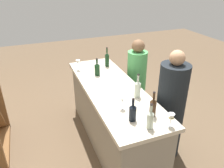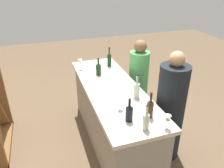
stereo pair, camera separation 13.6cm
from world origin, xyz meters
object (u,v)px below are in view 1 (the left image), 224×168
Objects in this scene: wine_bottle_rightmost_dark_green at (97,69)px; wine_glass_near_left at (171,117)px; person_left_guest at (170,110)px; wine_bottle_center_near_black at (133,112)px; wine_bottle_second_left_amber_brown at (153,107)px; person_center_guest at (136,83)px; wine_glass_near_center at (122,100)px; wine_bottle_leftmost_clear_pale at (150,119)px; wine_bottle_far_right_dark_green at (107,59)px; wine_bottle_second_right_clear_pale at (138,88)px; wine_glass_near_right at (78,63)px.

wine_bottle_rightmost_dark_green is 1.54m from wine_glass_near_left.
wine_bottle_center_near_black is at bearing 32.15° from person_left_guest.
wine_bottle_second_left_amber_brown is 0.21× the size of person_center_guest.
wine_bottle_center_near_black is 1.80× the size of wine_glass_near_center.
wine_bottle_center_near_black is at bearing 29.87° from wine_bottle_leftmost_clear_pale.
wine_glass_near_left is (-1.80, -0.04, -0.02)m from wine_bottle_far_right_dark_green.
wine_bottle_second_right_clear_pale is 1.15× the size of wine_bottle_rightmost_dark_green.
wine_bottle_leftmost_clear_pale is 0.46m from wine_glass_near_center.
wine_bottle_second_left_amber_brown is at bearing 42.11° from person_left_guest.
wine_bottle_second_right_clear_pale is 1.12m from wine_bottle_far_right_dark_green.
wine_bottle_second_left_amber_brown is at bearing -91.27° from wine_bottle_center_near_black.
wine_glass_near_right is at bearing -2.03° from person_center_guest.
wine_bottle_second_right_clear_pale is 0.95× the size of wine_bottle_far_right_dark_green.
wine_glass_near_left is 1.01× the size of wine_glass_near_center.
wine_glass_near_right is at bearing 7.49° from wine_bottle_center_near_black.
wine_bottle_rightmost_dark_green is at bearing -1.39° from wine_glass_near_center.
wine_bottle_leftmost_clear_pale is 1.90× the size of wine_glass_near_center.
wine_glass_near_center is (-0.18, 0.30, -0.01)m from wine_bottle_second_right_clear_pale.
wine_bottle_second_left_amber_brown is 1.11× the size of wine_bottle_center_near_black.
wine_bottle_leftmost_clear_pale is 0.20× the size of person_center_guest.
wine_bottle_second_right_clear_pale is at bearing -179.94° from wine_bottle_far_right_dark_green.
wine_bottle_far_right_dark_green is at bearing -10.31° from wine_bottle_center_near_black.
wine_bottle_second_left_amber_brown is 0.20× the size of person_left_guest.
person_left_guest is at bearing -144.15° from wine_bottle_rightmost_dark_green.
wine_glass_near_center is at bearing 33.97° from wine_glass_near_left.
wine_bottle_rightmost_dark_green is at bearing 10.29° from wine_bottle_second_left_amber_brown.
wine_glass_near_right is at bearing 34.83° from wine_bottle_rightmost_dark_green.
person_left_guest is at bearing -67.92° from wine_bottle_center_near_black.
wine_bottle_leftmost_clear_pale is 1.70× the size of wine_glass_near_right.
wine_bottle_second_right_clear_pale is 2.08× the size of wine_glass_near_center.
wine_bottle_rightmost_dark_green is 1.25m from person_left_guest.
person_center_guest is at bearing -79.47° from person_left_guest.
person_center_guest is at bearing -27.09° from wine_bottle_second_right_clear_pale.
wine_bottle_far_right_dark_green is 0.23× the size of person_center_guest.
person_center_guest is (0.98, 0.01, -0.05)m from person_left_guest.
person_center_guest is (1.46, -0.60, -0.39)m from wine_bottle_leftmost_clear_pale.
wine_bottle_second_right_clear_pale is at bearing 3.09° from wine_glass_near_left.
wine_bottle_rightmost_dark_green reaches higher than wine_bottle_center_near_black.
wine_glass_near_left is (-0.24, -0.32, 0.01)m from wine_bottle_center_near_black.
wine_glass_near_right reaches higher than wine_glass_near_left.
wine_bottle_second_right_clear_pale reaches higher than wine_bottle_leftmost_clear_pale.
person_center_guest reaches higher than wine_glass_near_center.
person_left_guest is at bearing -87.12° from wine_glass_near_center.
wine_bottle_leftmost_clear_pale is 0.87× the size of wine_bottle_far_right_dark_green.
wine_glass_near_left reaches higher than wine_glass_near_center.
wine_bottle_leftmost_clear_pale reaches higher than wine_bottle_center_near_black.
wine_bottle_rightmost_dark_green is at bearing 11.55° from wine_glass_near_left.
person_left_guest is at bearing -51.97° from wine_bottle_leftmost_clear_pale.
wine_bottle_far_right_dark_green is 2.19× the size of wine_glass_near_center.
wine_glass_near_left is (-0.23, -0.08, -0.01)m from wine_bottle_second_left_amber_brown.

